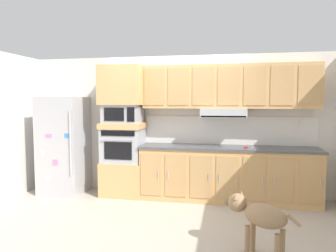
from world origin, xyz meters
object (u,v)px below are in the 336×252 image
(microwave, at_px, (123,114))
(screwdriver, at_px, (246,147))
(built_in_oven, at_px, (124,145))
(refrigerator, at_px, (64,145))
(dog, at_px, (259,215))

(microwave, height_order, screwdriver, microwave)
(built_in_oven, bearing_deg, microwave, -0.77)
(refrigerator, relative_size, screwdriver, 10.60)
(microwave, distance_m, dog, 3.03)
(refrigerator, xyz_separation_m, screwdriver, (3.26, -0.02, 0.05))
(refrigerator, xyz_separation_m, built_in_oven, (1.13, 0.07, 0.02))
(built_in_oven, distance_m, microwave, 0.56)
(built_in_oven, bearing_deg, dog, -40.78)
(refrigerator, distance_m, built_in_oven, 1.13)
(screwdriver, bearing_deg, refrigerator, 179.70)
(built_in_oven, xyz_separation_m, screwdriver, (2.14, -0.08, 0.03))
(built_in_oven, height_order, screwdriver, built_in_oven)
(microwave, height_order, dog, microwave)
(refrigerator, relative_size, built_in_oven, 2.51)
(refrigerator, height_order, dog, refrigerator)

